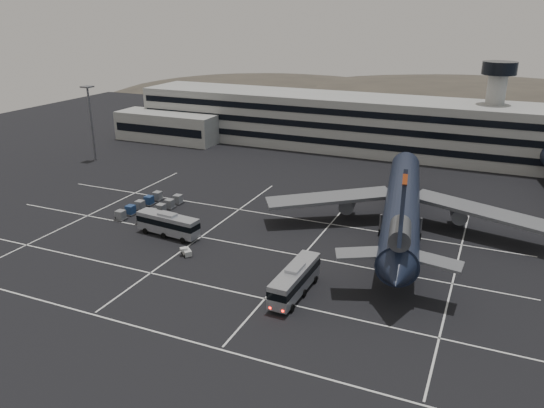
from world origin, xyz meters
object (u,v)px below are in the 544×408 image
(trijet_main, at_px, (402,204))
(bus_far, at_px, (168,223))
(uld_cluster, at_px, (150,207))
(bus_near, at_px, (295,279))
(tug_a, at_px, (151,219))

(trijet_main, height_order, bus_far, trijet_main)
(trijet_main, height_order, uld_cluster, trijet_main)
(trijet_main, distance_m, bus_far, 38.89)
(bus_near, height_order, uld_cluster, bus_near)
(bus_near, xyz_separation_m, tug_a, (-32.62, 13.60, -1.64))
(bus_near, relative_size, tug_a, 4.65)
(trijet_main, xyz_separation_m, uld_cluster, (-44.75, -8.08, -4.40))
(tug_a, bearing_deg, bus_far, -13.81)
(tug_a, height_order, uld_cluster, uld_cluster)
(bus_near, xyz_separation_m, bus_far, (-26.34, 9.69, -0.08))
(bus_near, bearing_deg, tug_a, 158.87)
(trijet_main, bearing_deg, bus_near, -117.78)
(trijet_main, distance_m, tug_a, 43.52)
(trijet_main, distance_m, bus_near, 27.64)
(trijet_main, height_order, tug_a, trijet_main)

